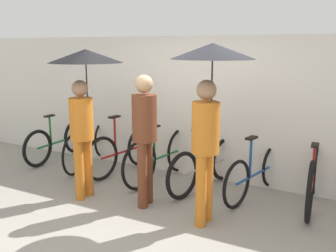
{
  "coord_description": "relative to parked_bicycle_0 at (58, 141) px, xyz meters",
  "views": [
    {
      "loc": [
        2.37,
        -3.35,
        2.08
      ],
      "look_at": [
        0.0,
        1.09,
        1.0
      ],
      "focal_mm": 40.0,
      "sensor_mm": 36.0,
      "label": 1
    }
  ],
  "objects": [
    {
      "name": "pedestrian_trailing",
      "position": [
        3.4,
        -1.03,
        1.29
      ],
      "size": [
        0.97,
        0.97,
        2.11
      ],
      "rotation": [
        0.0,
        0.0,
        -0.05
      ],
      "color": "#C66B1E",
      "rests_on": "ground"
    },
    {
      "name": "pedestrian_leading",
      "position": [
        1.62,
        -1.08,
        1.26
      ],
      "size": [
        1.0,
        1.0,
        2.04
      ],
      "rotation": [
        0.0,
        0.0,
        -0.02
      ],
      "color": "#C66B1E",
      "rests_on": "ground"
    },
    {
      "name": "parked_bicycle_0",
      "position": [
        0.0,
        0.0,
        0.0
      ],
      "size": [
        0.44,
        1.67,
        0.99
      ],
      "rotation": [
        0.0,
        0.0,
        1.59
      ],
      "color": "black",
      "rests_on": "ground"
    },
    {
      "name": "parked_bicycle_2",
      "position": [
        1.49,
        -0.05,
        0.03
      ],
      "size": [
        0.45,
        1.65,
        1.1
      ],
      "rotation": [
        0.0,
        0.0,
        1.41
      ],
      "color": "black",
      "rests_on": "ground"
    },
    {
      "name": "parked_bicycle_4",
      "position": [
        2.98,
        -0.07,
        0.01
      ],
      "size": [
        0.57,
        1.68,
        1.03
      ],
      "rotation": [
        0.0,
        0.0,
        1.34
      ],
      "color": "black",
      "rests_on": "ground"
    },
    {
      "name": "parked_bicycle_1",
      "position": [
        0.74,
        0.01,
        0.03
      ],
      "size": [
        0.54,
        1.77,
        1.09
      ],
      "rotation": [
        0.0,
        0.0,
        1.78
      ],
      "color": "black",
      "rests_on": "ground"
    },
    {
      "name": "back_wall",
      "position": [
        2.6,
        0.42,
        0.77
      ],
      "size": [
        13.21,
        0.12,
        2.23
      ],
      "color": "silver",
      "rests_on": "ground"
    },
    {
      "name": "parked_bicycle_5",
      "position": [
        3.72,
        -0.01,
        0.0
      ],
      "size": [
        0.54,
        1.67,
        1.08
      ],
      "rotation": [
        0.0,
        0.0,
        1.35
      ],
      "color": "black",
      "rests_on": "ground"
    },
    {
      "name": "pedestrian_center",
      "position": [
        2.51,
        -1.0,
        0.67
      ],
      "size": [
        0.32,
        0.32,
        1.73
      ],
      "rotation": [
        0.0,
        0.0,
        0.13
      ],
      "color": "brown",
      "rests_on": "ground"
    },
    {
      "name": "ground_plane",
      "position": [
        2.6,
        -1.63,
        -0.35
      ],
      "size": [
        30.0,
        30.0,
        0.0
      ],
      "primitive_type": "plane",
      "color": "gray"
    },
    {
      "name": "parked_bicycle_3",
      "position": [
        2.23,
        -0.05,
        0.04
      ],
      "size": [
        0.47,
        1.79,
        1.02
      ],
      "rotation": [
        0.0,
        0.0,
        1.41
      ],
      "color": "black",
      "rests_on": "ground"
    },
    {
      "name": "parked_bicycle_6",
      "position": [
        4.46,
        0.0,
        0.04
      ],
      "size": [
        0.44,
        1.74,
        0.97
      ],
      "rotation": [
        0.0,
        0.0,
        1.64
      ],
      "color": "black",
      "rests_on": "ground"
    }
  ]
}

